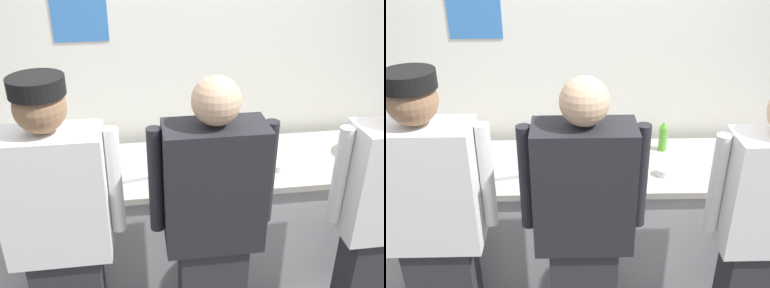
{
  "view_description": "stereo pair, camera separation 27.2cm",
  "coord_description": "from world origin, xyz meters",
  "views": [
    {
      "loc": [
        -0.35,
        -2.01,
        2.26
      ],
      "look_at": [
        -0.02,
        0.39,
        1.01
      ],
      "focal_mm": 40.98,
      "sensor_mm": 36.0,
      "label": 1
    },
    {
      "loc": [
        -0.08,
        -2.03,
        2.26
      ],
      "look_at": [
        -0.02,
        0.39,
        1.01
      ],
      "focal_mm": 40.98,
      "sensor_mm": 36.0,
      "label": 2
    }
  ],
  "objects": [
    {
      "name": "chefs_knife",
      "position": [
        -1.15,
        0.43,
        0.89
      ],
      "size": [
        0.27,
        0.03,
        0.02
      ],
      "color": "#B7BABF",
      "rests_on": "prep_counter"
    },
    {
      "name": "sheet_tray",
      "position": [
        -0.32,
        0.36,
        0.9
      ],
      "size": [
        0.56,
        0.4,
        0.02
      ],
      "primitive_type": "cube",
      "rotation": [
        0.0,
        0.0,
        0.22
      ],
      "color": "#B7BABF",
      "rests_on": "prep_counter"
    },
    {
      "name": "plate_stack_front",
      "position": [
        0.3,
        0.36,
        0.91
      ],
      "size": [
        0.22,
        0.22,
        0.05
      ],
      "color": "white",
      "rests_on": "prep_counter"
    },
    {
      "name": "squeeze_bottle_primary",
      "position": [
        0.55,
        0.54,
        0.98
      ],
      "size": [
        0.06,
        0.06,
        0.2
      ],
      "color": "#56A333",
      "rests_on": "prep_counter"
    },
    {
      "name": "ramekin_green_sauce",
      "position": [
        0.49,
        0.22,
        0.91
      ],
      "size": [
        0.09,
        0.09,
        0.04
      ],
      "color": "white",
      "rests_on": "prep_counter"
    },
    {
      "name": "wall_back",
      "position": [
        -0.0,
        0.84,
        1.39
      ],
      "size": [
        4.81,
        0.11,
        2.78
      ],
      "color": "silver",
      "rests_on": "ground"
    },
    {
      "name": "chef_far_right",
      "position": [
        0.89,
        -0.31,
        0.86
      ],
      "size": [
        0.6,
        0.24,
        1.62
      ],
      "color": "#2D2D33",
      "rests_on": "ground"
    },
    {
      "name": "chef_near_left",
      "position": [
        -0.74,
        -0.27,
        0.91
      ],
      "size": [
        0.61,
        0.24,
        1.7
      ],
      "color": "#2D2D33",
      "rests_on": "ground"
    },
    {
      "name": "ramekin_orange_sauce",
      "position": [
        -0.8,
        0.3,
        0.91
      ],
      "size": [
        0.08,
        0.08,
        0.04
      ],
      "color": "white",
      "rests_on": "prep_counter"
    },
    {
      "name": "ramekin_red_sauce",
      "position": [
        0.02,
        0.27,
        0.91
      ],
      "size": [
        0.11,
        0.11,
        0.05
      ],
      "color": "white",
      "rests_on": "prep_counter"
    },
    {
      "name": "chef_center",
      "position": [
        -0.01,
        -0.29,
        0.89
      ],
      "size": [
        0.61,
        0.24,
        1.68
      ],
      "color": "#2D2D33",
      "rests_on": "ground"
    },
    {
      "name": "prep_counter",
      "position": [
        0.0,
        0.36,
        0.44
      ],
      "size": [
        3.07,
        0.69,
        0.88
      ],
      "color": "silver",
      "rests_on": "ground"
    },
    {
      "name": "mixing_bowl_steel",
      "position": [
        1.14,
        0.32,
        0.94
      ],
      "size": [
        0.31,
        0.31,
        0.11
      ],
      "primitive_type": "cylinder",
      "color": "#B7BABF",
      "rests_on": "prep_counter"
    }
  ]
}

